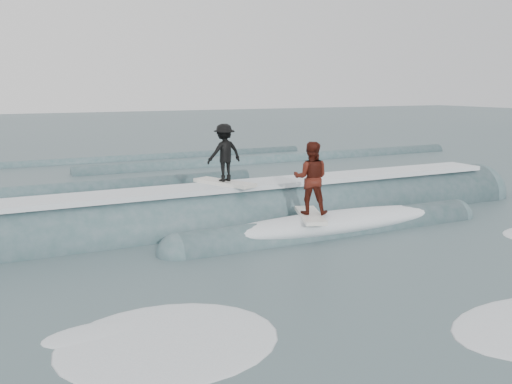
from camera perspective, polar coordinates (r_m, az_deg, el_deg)
name	(u,v)px	position (r m, az deg, el deg)	size (l,w,h in m)	color
ground	(380,292)	(11.59, 12.32, -9.78)	(160.00, 160.00, 0.00)	#40575E
breaking_wave	(254,223)	(16.62, -0.25, -3.12)	(21.30, 3.91, 2.26)	#345557
surfer_black	(224,155)	(16.23, -3.19, 3.67)	(1.29, 2.06, 1.73)	silver
surfer_red	(311,181)	(15.09, 5.51, 1.12)	(1.27, 2.06, 2.02)	white
whitewater	(454,312)	(10.99, 19.18, -11.30)	(14.36, 7.95, 0.10)	white
far_swells	(161,170)	(27.54, -9.44, 2.14)	(37.21, 8.65, 0.80)	#345557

